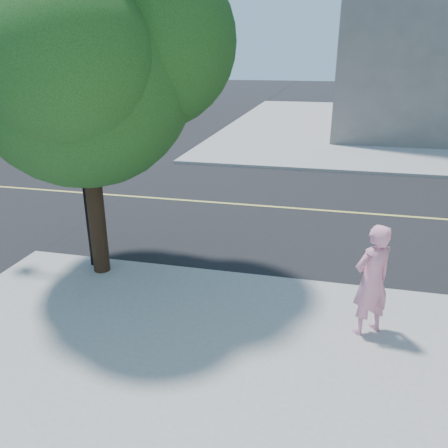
# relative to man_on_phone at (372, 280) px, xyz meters

# --- Properties ---
(ground) EXTENTS (140.00, 140.00, 0.00)m
(ground) POSITION_rel_man_on_phone_xyz_m (-5.78, 1.49, -1.00)
(ground) COLOR black
(ground) RESTS_ON ground
(road_ew) EXTENTS (140.00, 9.00, 0.01)m
(road_ew) POSITION_rel_man_on_phone_xyz_m (-5.78, 5.99, -0.99)
(road_ew) COLOR black
(road_ew) RESTS_ON ground
(man_on_phone) EXTENTS (0.76, 0.72, 1.75)m
(man_on_phone) POSITION_rel_man_on_phone_xyz_m (0.00, 0.00, 0.00)
(man_on_phone) COLOR pink
(man_on_phone) RESTS_ON sidewalk_se
(street_tree) EXTENTS (4.80, 4.37, 6.37)m
(street_tree) POSITION_rel_man_on_phone_xyz_m (-4.83, 1.00, 3.24)
(street_tree) COLOR black
(street_tree) RESTS_ON sidewalk_se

